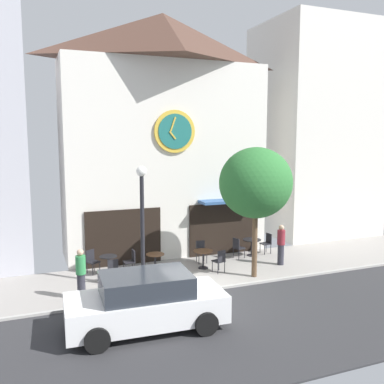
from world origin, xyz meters
name	(u,v)px	position (x,y,z in m)	size (l,w,h in m)	color
ground_plane	(213,300)	(0.00, -0.78, -0.02)	(25.20, 9.68, 0.13)	gray
clock_building	(164,132)	(0.35, 5.48, 5.46)	(8.89, 4.27, 10.55)	silver
neighbor_building_right	(313,130)	(9.29, 6.54, 5.59)	(5.74, 4.98, 11.17)	silver
street_lamp	(142,227)	(-1.83, 1.13, 2.16)	(0.36, 0.36, 4.26)	black
street_tree	(256,183)	(2.37, 0.75, 3.55)	(2.76, 2.48, 4.87)	brown
cafe_table_rightmost	(108,262)	(-2.73, 2.83, 0.52)	(0.65, 0.65, 0.77)	black
cafe_table_center_right	(155,259)	(-0.95, 2.63, 0.51)	(0.71, 0.71, 0.72)	black
cafe_table_center_left	(203,255)	(0.97, 2.38, 0.54)	(0.79, 0.79, 0.72)	black
cafe_table_leftmost	(252,243)	(3.68, 3.25, 0.55)	(0.80, 0.80, 0.74)	black
cafe_chair_by_entrance	(92,260)	(-3.27, 3.41, 0.53)	(0.55, 0.55, 0.90)	black
cafe_chair_facing_wall	(131,260)	(-1.85, 2.85, 0.53)	(0.42, 0.42, 0.90)	black
cafe_chair_corner	(220,259)	(1.35, 1.62, 0.53)	(0.49, 0.49, 0.90)	black
cafe_chair_outer	(112,269)	(-2.74, 1.97, 0.53)	(0.42, 0.42, 0.90)	black
cafe_chair_curbside	(267,242)	(4.52, 3.35, 0.53)	(0.44, 0.44, 0.90)	black
cafe_chair_mid_row	(201,250)	(1.21, 3.17, 0.53)	(0.43, 0.43, 0.90)	black
cafe_chair_facing_street	(238,246)	(2.90, 3.10, 0.53)	(0.50, 0.50, 0.90)	black
pedestrian_maroon	(281,244)	(4.13, 1.65, 0.86)	(0.45, 0.45, 1.67)	#2D2D38
pedestrian_green	(81,273)	(-3.97, 0.83, 0.86)	(0.44, 0.44, 1.67)	#2D2D38
parked_car_white	(146,302)	(-2.56, -1.96, 0.76)	(4.38, 2.19, 1.55)	white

